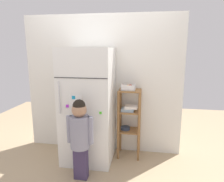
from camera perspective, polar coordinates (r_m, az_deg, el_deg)
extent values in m
plane|color=tan|center=(3.32, -3.96, -18.26)|extent=(6.00, 6.00, 0.00)
cube|color=silver|center=(3.30, -2.74, 1.70)|extent=(2.50, 0.03, 2.17)
cube|color=white|center=(3.05, -6.60, -4.03)|extent=(0.72, 0.65, 1.67)
cube|color=black|center=(2.65, -8.76, 3.55)|extent=(0.70, 0.01, 0.01)
cylinder|color=silver|center=(2.78, -14.36, -1.86)|extent=(0.02, 0.02, 0.43)
cube|color=white|center=(2.73, -10.08, -2.68)|extent=(0.18, 0.01, 0.16)
cube|color=#27AFE8|center=(2.84, -11.35, -8.44)|extent=(0.04, 0.02, 0.04)
cube|color=#B632D7|center=(2.78, -12.24, -4.10)|extent=(0.04, 0.02, 0.04)
cube|color=#2997C7|center=(2.87, -6.03, -13.96)|extent=(0.03, 0.01, 0.03)
cube|color=#1693C9|center=(2.72, -10.58, -1.78)|extent=(0.04, 0.01, 0.04)
cube|color=#47D224|center=(2.68, -3.21, -6.08)|extent=(0.03, 0.01, 0.03)
cube|color=#2296C8|center=(2.72, -8.96, -3.67)|extent=(0.03, 0.01, 0.03)
cube|color=#372D4D|center=(2.84, -8.58, -19.00)|extent=(0.17, 0.11, 0.43)
cylinder|color=gray|center=(2.65, -8.86, -11.14)|extent=(0.25, 0.25, 0.41)
sphere|color=gray|center=(2.65, -8.50, -6.63)|extent=(0.11, 0.11, 0.11)
sphere|color=#A87A5B|center=(2.55, -9.07, -5.16)|extent=(0.18, 0.18, 0.18)
sphere|color=black|center=(2.54, -9.10, -4.06)|extent=(0.16, 0.16, 0.16)
cylinder|color=gray|center=(2.68, -11.69, -10.26)|extent=(0.07, 0.07, 0.35)
cylinder|color=gray|center=(2.60, -5.99, -10.78)|extent=(0.07, 0.07, 0.35)
cylinder|color=olive|center=(3.10, 1.73, -9.68)|extent=(0.04, 0.04, 1.06)
cylinder|color=olive|center=(3.08, 7.44, -9.94)|extent=(0.04, 0.04, 1.06)
cylinder|color=olive|center=(3.35, 2.33, -8.05)|extent=(0.04, 0.04, 1.06)
cylinder|color=olive|center=(3.33, 7.60, -8.27)|extent=(0.04, 0.04, 1.06)
cube|color=olive|center=(3.07, 4.94, 0.15)|extent=(0.32, 0.28, 0.02)
cube|color=olive|center=(3.15, 4.83, -5.61)|extent=(0.32, 0.28, 0.02)
cube|color=olive|center=(3.25, 4.74, -10.78)|extent=(0.32, 0.28, 0.02)
cube|color=#99B2C6|center=(3.12, 4.33, -5.14)|extent=(0.19, 0.17, 0.04)
cube|color=white|center=(3.11, 5.27, -4.43)|extent=(0.19, 0.17, 0.04)
cylinder|color=#2D384C|center=(3.24, 3.68, -10.21)|extent=(0.14, 0.14, 0.05)
cube|color=white|center=(3.05, 4.53, 0.34)|extent=(0.21, 0.16, 0.01)
cube|color=white|center=(2.97, 4.42, 0.78)|extent=(0.21, 0.01, 0.08)
cube|color=white|center=(3.12, 4.66, 1.30)|extent=(0.21, 0.01, 0.08)
cube|color=white|center=(3.05, 2.66, 1.10)|extent=(0.01, 0.16, 0.08)
cube|color=white|center=(3.04, 6.44, 0.98)|extent=(0.01, 0.16, 0.08)
sphere|color=#A82B23|center=(3.02, 5.10, 0.91)|extent=(0.07, 0.07, 0.07)
sphere|color=#B73B16|center=(3.03, 3.93, 0.95)|extent=(0.06, 0.06, 0.06)
sphere|color=maroon|center=(3.05, 5.04, 1.10)|extent=(0.07, 0.07, 0.07)
sphere|color=orange|center=(3.07, 4.48, 1.09)|extent=(0.07, 0.07, 0.07)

